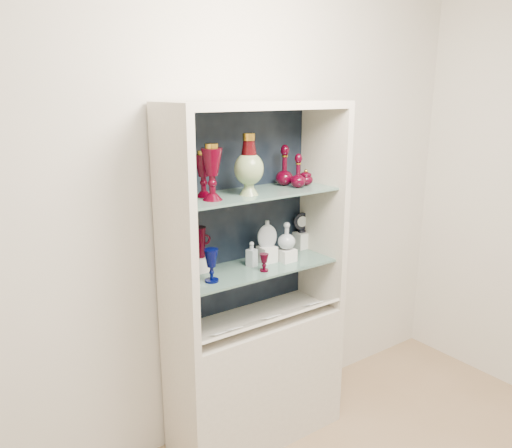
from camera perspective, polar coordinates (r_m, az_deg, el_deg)
wall_back at (r=2.82m, az=-2.59°, el=2.90°), size 3.50×0.02×2.80m
cabinet_base at (r=3.04m, az=-0.00°, el=-17.11°), size 1.00×0.40×0.75m
cabinet_back_panel at (r=2.81m, az=-2.24°, el=1.30°), size 0.98×0.02×1.15m
cabinet_side_left at (r=2.42m, az=-9.29°, el=-1.11°), size 0.04×0.40×1.15m
cabinet_side_right at (r=2.96m, az=7.61°, el=1.85°), size 0.04×0.40×1.15m
cabinet_top_cap at (r=2.58m, az=-0.00°, el=13.43°), size 1.00×0.40×0.04m
shelf_lower at (r=2.76m, az=-0.24°, el=-5.06°), size 0.92×0.34×0.01m
shelf_upper at (r=2.65m, az=-0.25°, el=3.52°), size 0.92×0.34×0.01m
label_ledge at (r=2.77m, az=1.34°, el=-10.96°), size 0.92×0.17×0.09m
label_card_0 at (r=2.77m, az=1.64°, el=-10.59°), size 0.10×0.06×0.03m
label_card_1 at (r=2.95m, az=6.50°, el=-9.03°), size 0.10×0.06×0.03m
label_card_2 at (r=2.64m, az=-2.79°, el=-11.92°), size 0.10×0.06×0.03m
label_card_3 at (r=2.61m, az=-4.08°, el=-12.30°), size 0.10×0.06×0.03m
pedestal_lamp_left at (r=2.53m, az=-6.04°, el=5.74°), size 0.12×0.12×0.23m
pedestal_lamp_right at (r=2.44m, az=-5.05°, el=5.93°), size 0.12×0.12×0.28m
enamel_urn at (r=2.55m, az=-0.82°, el=6.82°), size 0.18×0.18×0.31m
ruby_decanter_a at (r=2.82m, az=3.29°, el=7.00°), size 0.13×0.13×0.26m
ruby_decanter_b at (r=2.77m, az=4.85°, el=6.19°), size 0.10×0.10×0.20m
lidded_bowl at (r=2.85m, az=5.71°, el=5.35°), size 0.11×0.11×0.09m
cobalt_goblet at (r=2.53m, az=-5.12°, el=-4.75°), size 0.09×0.09×0.17m
ruby_goblet_tall at (r=2.51m, az=-7.79°, el=-5.27°), size 0.08×0.08×0.16m
ruby_goblet_small at (r=2.68m, az=0.94°, el=-4.42°), size 0.06×0.06×0.10m
riser_ruby_pitcher at (r=2.70m, az=-6.47°, el=-4.55°), size 0.10×0.10×0.08m
ruby_pitcher at (r=2.67m, az=-6.54°, el=-2.07°), size 0.13×0.09×0.16m
clear_square_bottle at (r=2.75m, az=-0.50°, el=-3.43°), size 0.06×0.06×0.14m
riser_flat_flask at (r=2.83m, az=1.27°, el=-3.46°), size 0.09×0.09×0.09m
flat_flask at (r=2.79m, az=1.28°, el=-1.05°), size 0.12×0.08×0.16m
riser_clear_round_decanter at (r=2.85m, az=3.48°, el=-3.56°), size 0.09×0.09×0.07m
clear_round_decanter at (r=2.82m, az=3.52°, el=-1.43°), size 0.13×0.13×0.15m
riser_cameo_medallion at (r=3.09m, az=5.21°, el=-1.85°), size 0.08×0.08×0.10m
cameo_medallion at (r=3.06m, az=5.26°, el=0.21°), size 0.12×0.06×0.13m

